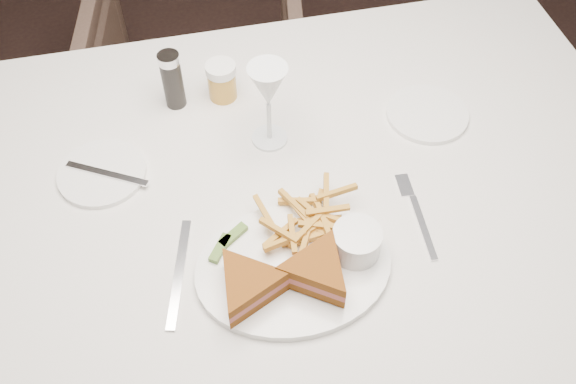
# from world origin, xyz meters

# --- Properties ---
(ground) EXTENTS (5.00, 5.00, 0.00)m
(ground) POSITION_xyz_m (0.00, 0.00, 0.00)
(ground) COLOR black
(ground) RESTS_ON ground
(table) EXTENTS (1.49, 1.06, 0.75)m
(table) POSITION_xyz_m (-0.28, -0.27, 0.38)
(table) COLOR silver
(table) RESTS_ON ground
(chair_far) EXTENTS (0.75, 0.72, 0.64)m
(chair_far) POSITION_xyz_m (-0.28, 0.57, 0.32)
(chair_far) COLOR #4C392F
(chair_far) RESTS_ON ground
(table_setting) EXTENTS (0.79, 0.61, 0.18)m
(table_setting) POSITION_xyz_m (-0.30, -0.34, 0.79)
(table_setting) COLOR white
(table_setting) RESTS_ON table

